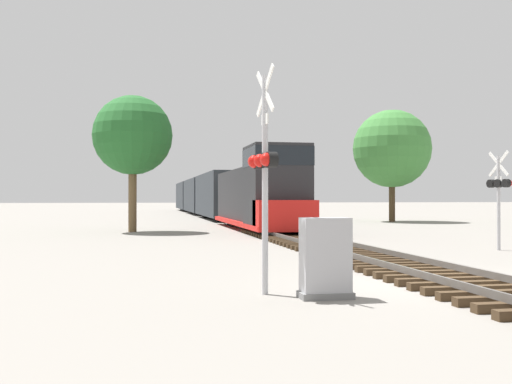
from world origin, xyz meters
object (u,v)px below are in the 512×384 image
relay_cabinet (325,259)px  tree_far_right (133,136)px  crossing_signal_far (499,188)px  tree_mid_background (392,149)px  freight_train (209,196)px  crossing_signal_near (264,166)px

relay_cabinet → tree_far_right: bearing=99.6°
crossing_signal_far → tree_mid_background: size_ratio=0.41×
freight_train → crossing_signal_near: size_ratio=14.70×
crossing_signal_far → relay_cabinet: 12.66m
tree_far_right → tree_mid_background: tree_mid_background is taller
freight_train → crossing_signal_near: (-4.27, -47.15, 0.48)m
crossing_signal_near → tree_far_right: tree_far_right is taller
crossing_signal_far → relay_cabinet: crossing_signal_far is taller
relay_cabinet → tree_far_right: tree_far_right is taller
tree_far_right → tree_mid_background: bearing=27.8°
freight_train → relay_cabinet: 47.92m
crossing_signal_far → tree_far_right: 19.36m
relay_cabinet → crossing_signal_far: bearing=43.0°
relay_cabinet → tree_far_right: (-3.83, 22.57, 4.51)m
relay_cabinet → freight_train: bearing=86.1°
crossing_signal_near → relay_cabinet: size_ratio=2.94×
tree_far_right → tree_mid_background: (19.65, 10.34, 0.41)m
crossing_signal_near → tree_mid_background: size_ratio=0.51×
crossing_signal_near → crossing_signal_far: crossing_signal_near is taller
tree_mid_background → crossing_signal_near: bearing=-117.6°
freight_train → crossing_signal_far: size_ratio=18.33×
crossing_signal_far → tree_mid_background: tree_mid_background is taller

